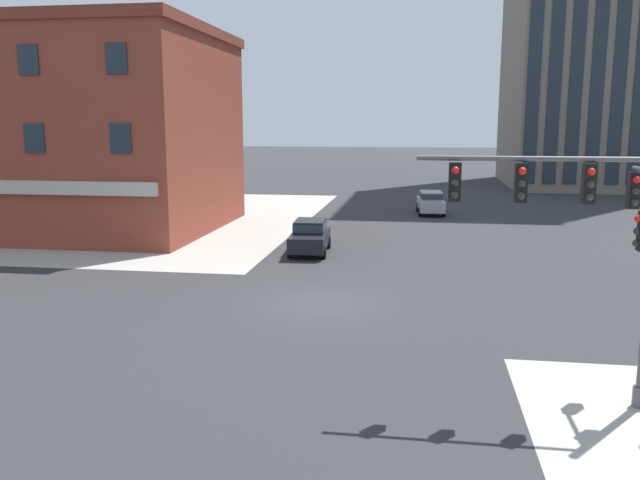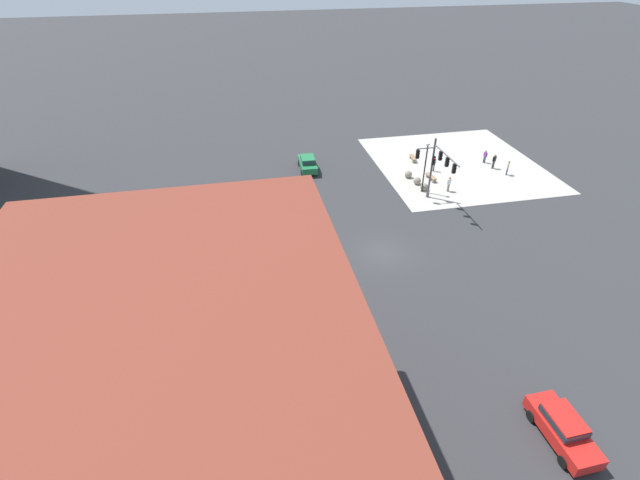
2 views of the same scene
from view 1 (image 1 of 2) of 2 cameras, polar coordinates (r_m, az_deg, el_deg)
name	(u,v)px [view 1 (image 1 of 2)]	position (r m, az deg, el deg)	size (l,w,h in m)	color
ground_plane	(321,303)	(24.37, 0.08, -5.50)	(320.00, 320.00, 0.00)	#2D2D30
sidewalk_far_corner	(86,216)	(49.64, -19.65, 1.94)	(32.00, 32.00, 0.02)	#A8A399
traffic_signal_main	(597,227)	(16.31, 22.92, 1.08)	(5.48, 2.09, 6.42)	#4C4C51
car_main_northbound_near	(310,235)	(33.53, -0.88, 0.43)	(2.08, 4.49, 1.68)	black
car_main_southbound_near	(431,202)	(48.57, 9.60, 3.31)	(2.11, 4.51, 1.68)	#99999E
storefront_block_near_corner	(66,130)	(44.18, -21.20, 8.88)	(19.07, 14.75, 12.22)	brown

